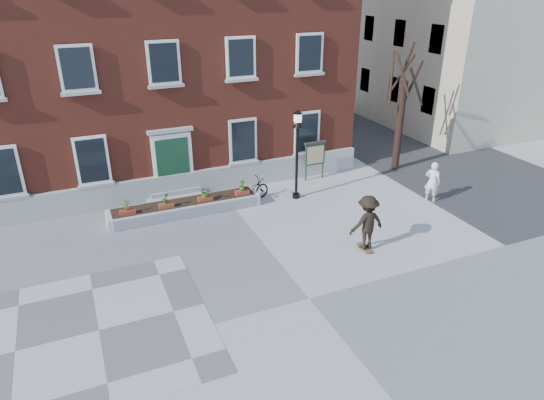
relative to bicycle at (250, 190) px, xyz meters
name	(u,v)px	position (x,y,z in m)	size (l,w,h in m)	color
ground	(309,299)	(-0.88, -7.27, -0.50)	(100.00, 100.00, 0.00)	#A0A0A3
checker_patch	(99,330)	(-6.88, -6.27, -0.49)	(6.00, 6.00, 0.01)	#5C5C5E
bicycle	(250,190)	(0.00, 0.00, 0.00)	(0.66, 1.89, 0.99)	black
parked_car	(331,109)	(9.88, 10.32, 0.14)	(1.34, 3.86, 1.27)	#A7AAAC
bystander	(432,182)	(7.18, -3.07, 0.39)	(0.65, 0.43, 1.78)	white
brick_building	(140,36)	(-2.88, 6.71, 5.81)	(18.40, 10.85, 12.60)	maroon
planter_assembly	(186,207)	(-2.86, -0.09, -0.19)	(6.20, 1.12, 1.15)	silver
bare_tree	(401,114)	(8.13, 0.74, 2.29)	(1.83, 1.83, 6.16)	black
side_street	(409,4)	(17.12, 12.51, 6.53)	(15.20, 36.00, 14.50)	#37373A
lamp_post	(297,143)	(1.97, -0.49, 2.04)	(0.40, 0.40, 3.93)	black
notice_board	(315,154)	(3.70, 1.09, 0.77)	(1.10, 0.16, 1.87)	#183021
skateboarder	(367,223)	(2.28, -5.47, 0.58)	(1.31, 0.78, 2.09)	brown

